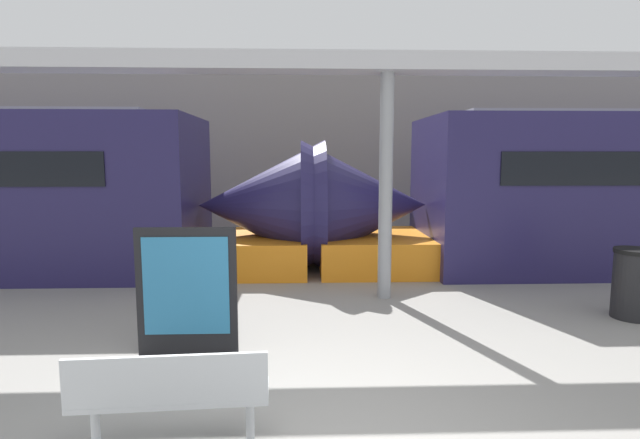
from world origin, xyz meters
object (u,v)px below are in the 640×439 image
object	(u,v)px
bench_near	(171,391)
trash_bin	(634,283)
poster_board	(187,291)
support_column_near	(386,188)

from	to	relation	value
bench_near	trash_bin	size ratio (longest dim) A/B	1.53
trash_bin	poster_board	world-z (taller)	poster_board
trash_bin	support_column_near	world-z (taller)	support_column_near
poster_board	trash_bin	bearing A→B (deg)	10.32
trash_bin	bench_near	bearing A→B (deg)	-152.02
poster_board	bench_near	bearing A→B (deg)	-81.04
bench_near	trash_bin	bearing A→B (deg)	24.37
bench_near	poster_board	xyz separation A→B (m)	(-0.31, 1.96, 0.26)
poster_board	support_column_near	bearing A→B (deg)	40.47
support_column_near	bench_near	bearing A→B (deg)	-119.21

